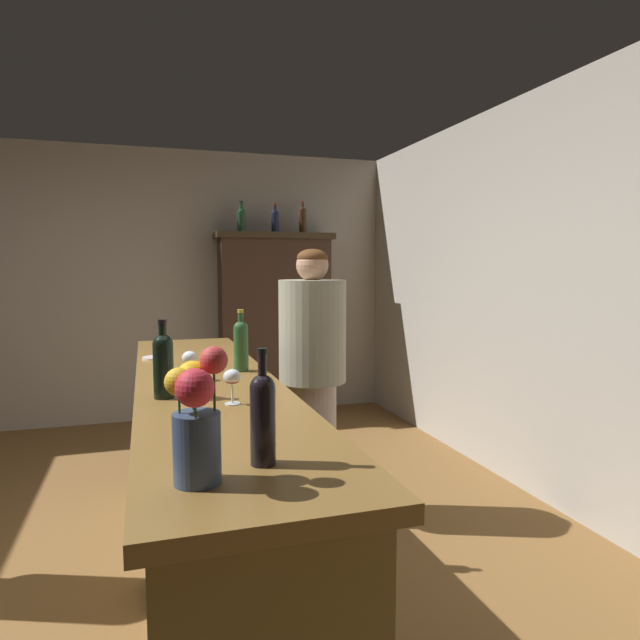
{
  "coord_description": "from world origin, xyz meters",
  "views": [
    {
      "loc": [
        0.27,
        -2.68,
        1.49
      ],
      "look_at": [
        1.12,
        0.01,
        1.23
      ],
      "focal_mm": 31.34,
      "sensor_mm": 36.0,
      "label": 1
    }
  ],
  "objects": [
    {
      "name": "floor",
      "position": [
        0.0,
        0.0,
        0.0
      ],
      "size": [
        7.6,
        7.6,
        0.0
      ],
      "primitive_type": "plane",
      "color": "brown",
      "rests_on": "ground"
    },
    {
      "name": "wall_back",
      "position": [
        0.0,
        2.98,
        1.31
      ],
      "size": [
        5.45,
        0.12,
        2.62
      ],
      "primitive_type": "cube",
      "color": "#B7ADA0",
      "rests_on": "ground"
    },
    {
      "name": "wall_right",
      "position": [
        2.73,
        0.0,
        1.31
      ],
      "size": [
        0.12,
        5.97,
        2.62
      ],
      "primitive_type": "cube",
      "color": "#B8B2A5",
      "rests_on": "ground"
    },
    {
      "name": "bar_counter",
      "position": [
        0.53,
        -0.15,
        0.5
      ],
      "size": [
        0.62,
        2.98,
        0.98
      ],
      "color": "brown",
      "rests_on": "ground"
    },
    {
      "name": "display_cabinet",
      "position": [
        1.5,
        2.71,
        0.95
      ],
      "size": [
        1.15,
        0.37,
        1.83
      ],
      "color": "#3D281E",
      "rests_on": "ground"
    },
    {
      "name": "wine_bottle_syrah",
      "position": [
        0.34,
        -0.45,
        1.12
      ],
      "size": [
        0.08,
        0.08,
        0.31
      ],
      "color": "black",
      "rests_on": "bar_counter"
    },
    {
      "name": "wine_bottle_merlot",
      "position": [
        0.56,
        -1.29,
        1.11
      ],
      "size": [
        0.07,
        0.07,
        0.31
      ],
      "color": "black",
      "rests_on": "bar_counter"
    },
    {
      "name": "wine_bottle_riesling",
      "position": [
        0.72,
        0.02,
        1.12
      ],
      "size": [
        0.07,
        0.07,
        0.3
      ],
      "color": "#2A532A",
      "rests_on": "bar_counter"
    },
    {
      "name": "wine_glass_front",
      "position": [
        0.58,
        -0.63,
        1.08
      ],
      "size": [
        0.07,
        0.07,
        0.13
      ],
      "color": "white",
      "rests_on": "bar_counter"
    },
    {
      "name": "wine_glass_mid",
      "position": [
        0.46,
        -0.13,
        1.08
      ],
      "size": [
        0.07,
        0.07,
        0.13
      ],
      "color": "white",
      "rests_on": "bar_counter"
    },
    {
      "name": "flower_arrangement",
      "position": [
        0.38,
        -1.37,
        1.14
      ],
      "size": [
        0.15,
        0.17,
        0.33
      ],
      "color": "#374869",
      "rests_on": "bar_counter"
    },
    {
      "name": "cheese_plate",
      "position": [
        0.32,
        0.53,
        0.99
      ],
      "size": [
        0.14,
        0.14,
        0.01
      ],
      "primitive_type": "cylinder",
      "color": "white",
      "rests_on": "bar_counter"
    },
    {
      "name": "display_bottle_left",
      "position": [
        1.18,
        2.71,
        1.95
      ],
      "size": [
        0.08,
        0.08,
        0.3
      ],
      "color": "#234828",
      "rests_on": "display_cabinet"
    },
    {
      "name": "display_bottle_midleft",
      "position": [
        1.51,
        2.71,
        1.95
      ],
      "size": [
        0.07,
        0.07,
        0.28
      ],
      "color": "#1D213D",
      "rests_on": "display_cabinet"
    },
    {
      "name": "display_bottle_center",
      "position": [
        1.79,
        2.71,
        1.97
      ],
      "size": [
        0.07,
        0.07,
        0.32
      ],
      "color": "#412712",
      "rests_on": "display_cabinet"
    },
    {
      "name": "bartender",
      "position": [
        1.21,
        0.43,
        0.87
      ],
      "size": [
        0.39,
        0.39,
        1.6
      ],
      "rotation": [
        0.0,
        0.0,
        3.08
      ],
      "color": "#B09E96",
      "rests_on": "ground"
    }
  ]
}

